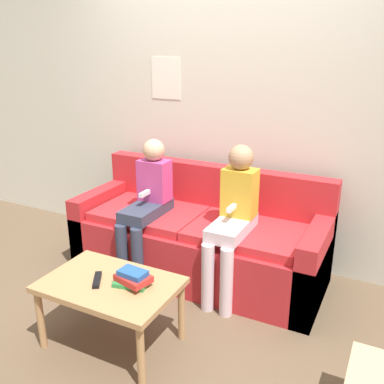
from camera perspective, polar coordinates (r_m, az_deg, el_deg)
ground_plane at (r=3.22m, az=-3.03°, el=-14.49°), size 10.00×10.00×0.00m
wall_back at (r=3.60m, az=4.52°, el=11.35°), size 8.00×0.06×2.60m
couch at (r=3.46m, az=1.01°, el=-6.32°), size 1.99×0.77×0.85m
coffee_table at (r=2.69m, az=-10.85°, el=-12.70°), size 0.81×0.54×0.43m
person_left at (r=3.35m, az=-6.07°, el=-1.27°), size 0.24×0.54×1.09m
person_right at (r=3.04m, az=5.48°, el=-3.06°), size 0.24×0.54×1.12m
tv_remote at (r=2.68m, az=-12.53°, el=-11.36°), size 0.13×0.16×0.02m
book_stack at (r=2.59m, az=-7.92°, el=-11.32°), size 0.23×0.19×0.10m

